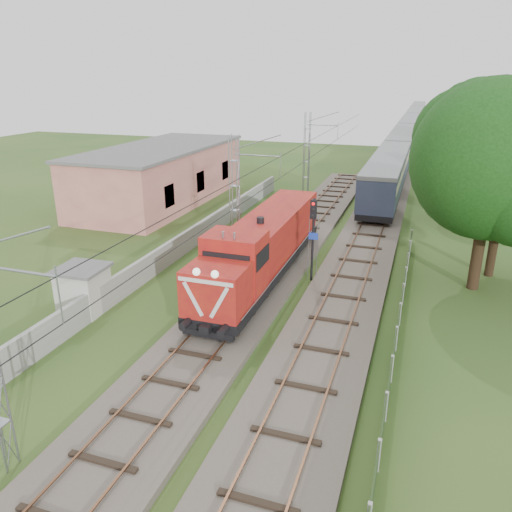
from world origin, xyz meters
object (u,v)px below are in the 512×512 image
(locomotive, at_px, (263,246))
(relay_hut, at_px, (83,289))
(signal_post, at_px, (313,225))
(coach_rake, at_px, (410,127))

(locomotive, xyz_separation_m, relay_hut, (-7.40, -6.73, -0.93))
(relay_hut, bearing_deg, signal_post, 37.17)
(signal_post, xyz_separation_m, relay_hut, (-10.11, -7.66, -2.18))
(coach_rake, relative_size, relay_hut, 46.34)
(signal_post, distance_m, relay_hut, 12.87)
(locomotive, height_order, relay_hut, locomotive)
(relay_hut, bearing_deg, locomotive, 42.30)
(coach_rake, distance_m, signal_post, 68.56)
(signal_post, bearing_deg, locomotive, -161.04)
(locomotive, height_order, coach_rake, locomotive)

